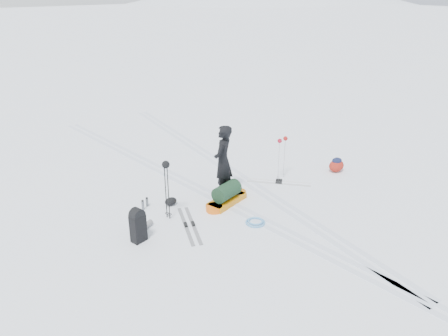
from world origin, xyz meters
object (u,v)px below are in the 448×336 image
Objects in this scene: skier at (223,161)px; ski_poles_black at (166,172)px; expedition_rucksack at (139,225)px; pulk_sled at (227,196)px.

ski_poles_black is at bearing -26.58° from skier.
expedition_rucksack is 0.54× the size of ski_poles_black.
skier reaches higher than expedition_rucksack.
expedition_rucksack is at bearing 168.97° from pulk_sled.
skier reaches higher than pulk_sled.
skier is 2.86m from expedition_rucksack.
expedition_rucksack is (-2.74, -0.57, -0.58)m from skier.
expedition_rucksack is at bearing -133.72° from ski_poles_black.
skier is at bearing 28.72° from ski_poles_black.
ski_poles_black is (-1.76, -0.16, 0.24)m from skier.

